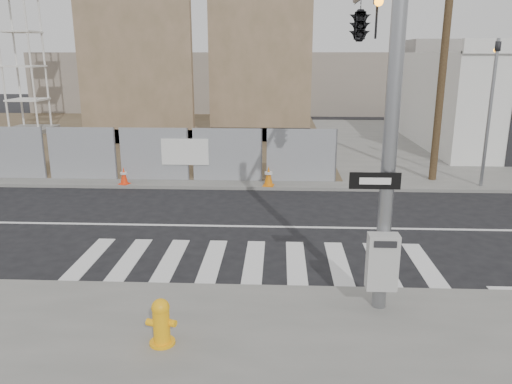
{
  "coord_description": "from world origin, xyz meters",
  "views": [
    {
      "loc": [
        0.56,
        -13.52,
        4.74
      ],
      "look_at": [
        -0.01,
        -1.35,
        1.4
      ],
      "focal_mm": 35.0,
      "sensor_mm": 36.0,
      "label": 1
    }
  ],
  "objects_px": {
    "traffic_cone_d": "(269,176)",
    "traffic_cone_c": "(124,176)",
    "signal_pole": "(368,54)",
    "fire_hydrant": "(161,322)"
  },
  "relations": [
    {
      "from": "signal_pole",
      "to": "traffic_cone_d",
      "type": "relative_size",
      "value": 9.38
    },
    {
      "from": "signal_pole",
      "to": "fire_hydrant",
      "type": "relative_size",
      "value": 8.66
    },
    {
      "from": "traffic_cone_c",
      "to": "traffic_cone_d",
      "type": "xyz_separation_m",
      "value": [
        5.37,
        -0.0,
        0.05
      ]
    },
    {
      "from": "fire_hydrant",
      "to": "traffic_cone_d",
      "type": "height_order",
      "value": "fire_hydrant"
    },
    {
      "from": "traffic_cone_c",
      "to": "traffic_cone_d",
      "type": "bearing_deg",
      "value": -0.0
    },
    {
      "from": "fire_hydrant",
      "to": "traffic_cone_d",
      "type": "distance_m",
      "value": 10.61
    },
    {
      "from": "traffic_cone_c",
      "to": "signal_pole",
      "type": "bearing_deg",
      "value": -39.23
    },
    {
      "from": "signal_pole",
      "to": "traffic_cone_c",
      "type": "bearing_deg",
      "value": 140.77
    },
    {
      "from": "signal_pole",
      "to": "fire_hydrant",
      "type": "height_order",
      "value": "signal_pole"
    },
    {
      "from": "traffic_cone_d",
      "to": "traffic_cone_c",
      "type": "bearing_deg",
      "value": 180.0
    }
  ]
}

